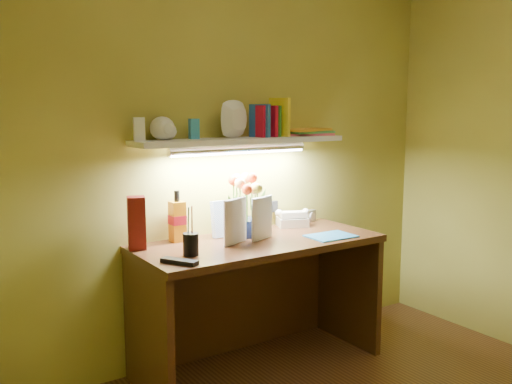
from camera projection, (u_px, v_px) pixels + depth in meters
desk at (259, 304)px, 3.25m from camera, size 1.40×0.60×0.75m
flower_bouquet at (246, 206)px, 3.29m from camera, size 0.22×0.22×0.35m
telephone at (292, 218)px, 3.56m from camera, size 0.22×0.19×0.11m
desk_clock at (310, 216)px, 3.71m from camera, size 0.08×0.06×0.08m
whisky_bottle at (177, 216)px, 3.15m from camera, size 0.08×0.08×0.29m
whisky_box at (137, 223)px, 2.98m from camera, size 0.11×0.11×0.28m
pen_cup at (191, 237)px, 2.86m from camera, size 0.08×0.08×0.19m
art_card at (229, 218)px, 3.29m from camera, size 0.21×0.05×0.21m
tv_remote at (179, 261)px, 2.72m from camera, size 0.14×0.19×0.02m
blue_folder at (331, 236)px, 3.28m from camera, size 0.27×0.20×0.01m
desk_book_a at (225, 224)px, 3.01m from camera, size 0.19×0.09×0.25m
desk_book_b at (253, 221)px, 3.13m from camera, size 0.18×0.07×0.24m
wall_shelf at (246, 134)px, 3.28m from camera, size 1.32×0.37×0.26m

